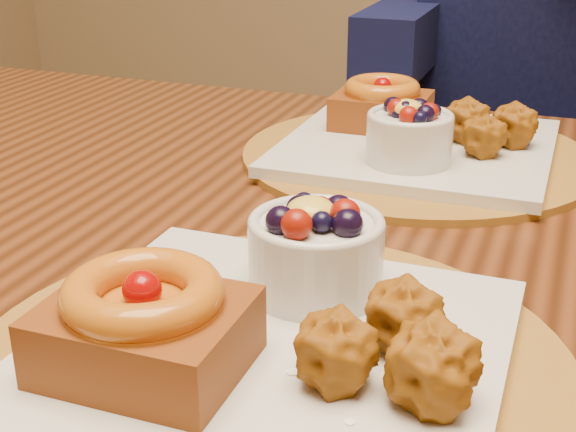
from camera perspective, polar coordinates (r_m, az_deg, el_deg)
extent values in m
cube|color=#351809|center=(0.70, 5.28, -2.94)|extent=(1.60, 0.90, 0.04)
cylinder|color=#351809|center=(1.48, -19.14, -5.97)|extent=(0.06, 0.06, 0.71)
cylinder|color=brown|center=(0.50, -1.47, -10.70)|extent=(0.38, 0.38, 0.01)
cube|color=silver|center=(0.50, -1.48, -9.73)|extent=(0.28, 0.28, 0.01)
cube|color=#501D07|center=(0.47, -10.08, -8.40)|extent=(0.11, 0.09, 0.04)
torus|color=#AA4D0A|center=(0.46, -10.32, -5.43)|extent=(0.09, 0.09, 0.02)
sphere|color=#830402|center=(0.45, -10.34, -5.20)|extent=(0.02, 0.02, 0.02)
sphere|color=#95580A|center=(0.48, 8.13, -7.20)|extent=(0.04, 0.04, 0.04)
sphere|color=#95580A|center=(0.45, 3.37, -9.59)|extent=(0.04, 0.04, 0.04)
sphere|color=#95580A|center=(0.44, 10.11, -10.75)|extent=(0.04, 0.04, 0.04)
cylinder|color=silver|center=(0.54, 1.99, -2.94)|extent=(0.09, 0.09, 0.05)
torus|color=silver|center=(0.53, 2.03, -0.46)|extent=(0.09, 0.09, 0.01)
ellipsoid|color=gold|center=(0.53, 1.63, 0.40)|extent=(0.03, 0.03, 0.02)
cylinder|color=brown|center=(0.89, 9.15, 4.26)|extent=(0.38, 0.38, 0.01)
cube|color=silver|center=(0.88, 9.19, 4.88)|extent=(0.28, 0.28, 0.01)
cube|color=#501D07|center=(0.93, 6.66, 7.47)|extent=(0.10, 0.09, 0.04)
torus|color=#AA4D0A|center=(0.92, 6.73, 9.01)|extent=(0.09, 0.09, 0.02)
sphere|color=#830402|center=(0.92, 6.73, 9.13)|extent=(0.02, 0.02, 0.02)
sphere|color=#95580A|center=(0.84, 13.71, 5.43)|extent=(0.04, 0.04, 0.04)
sphere|color=#95580A|center=(0.89, 12.53, 6.43)|extent=(0.04, 0.04, 0.04)
sphere|color=#95580A|center=(0.89, 15.69, 6.03)|extent=(0.04, 0.04, 0.04)
cylinder|color=silver|center=(0.81, 8.61, 5.42)|extent=(0.09, 0.09, 0.05)
torus|color=silver|center=(0.80, 8.71, 7.04)|extent=(0.09, 0.09, 0.01)
ellipsoid|color=gold|center=(0.80, 8.46, 7.62)|extent=(0.03, 0.03, 0.02)
cube|color=black|center=(1.45, 18.04, -4.02)|extent=(0.52, 0.52, 0.04)
cylinder|color=black|center=(1.50, 7.99, -11.70)|extent=(0.03, 0.03, 0.39)
cylinder|color=black|center=(1.75, 14.63, -6.74)|extent=(0.03, 0.03, 0.39)
cube|color=black|center=(1.19, 8.51, 12.77)|extent=(0.09, 0.32, 0.09)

